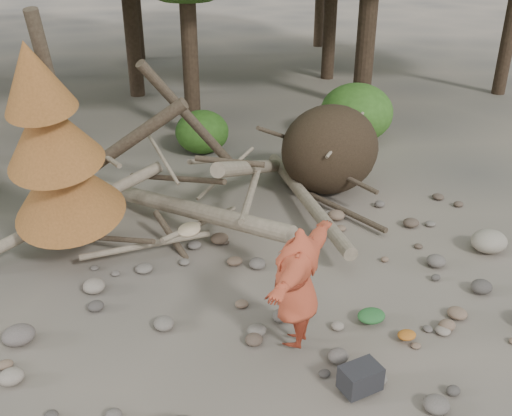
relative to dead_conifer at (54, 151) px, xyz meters
name	(u,v)px	position (x,y,z in m)	size (l,w,h in m)	color
ground	(319,329)	(3.12, -3.37, -2.11)	(120.00, 120.00, 0.00)	#514C44
deadfall_pile	(308,156)	(5.13, 0.87, -1.16)	(8.55, 5.24, 3.30)	#332619
dead_conifer	(54,151)	(0.00, 0.00, 0.00)	(2.06, 2.16, 4.35)	#4C3F30
bush_mid	(202,132)	(3.92, 4.43, -1.55)	(1.40, 1.40, 1.12)	#305F1B
bush_right	(356,113)	(8.12, 3.63, -1.31)	(2.00, 2.00, 1.60)	#3C7123
frisbee_thrower	(296,288)	(2.60, -3.57, -1.12)	(2.65, 1.99, 2.22)	#AB4026
backpack	(360,382)	(2.97, -4.70, -1.94)	(0.51, 0.34, 0.34)	black
cloth_green	(371,318)	(3.91, -3.55, -2.03)	(0.43, 0.36, 0.16)	#255E2A
cloth_orange	(406,338)	(4.14, -4.10, -2.06)	(0.28, 0.23, 0.10)	#A95D1C
boulder_mid_right	(489,241)	(7.09, -2.59, -1.91)	(0.67, 0.60, 0.40)	gray
boulder_mid_left	(19,335)	(-0.98, -1.95, -1.97)	(0.46, 0.41, 0.27)	#635953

